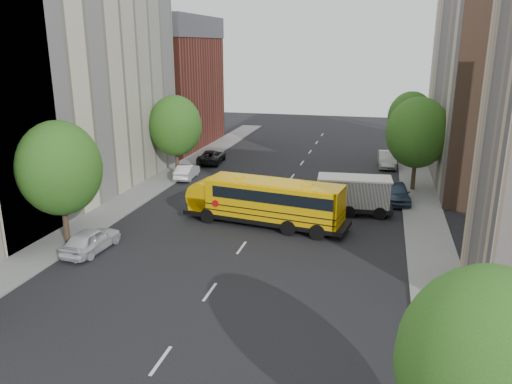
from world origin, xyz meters
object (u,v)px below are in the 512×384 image
at_px(street_tree_5, 411,118).
at_px(parked_car_4, 397,193).
at_px(safari_truck, 348,194).
at_px(parked_car_5, 387,159).
at_px(parked_car_2, 212,156).
at_px(school_bus, 264,200).
at_px(street_tree_3, 488,367).
at_px(parked_car_0, 91,240).
at_px(street_tree_2, 175,126).
at_px(street_tree_4, 417,133).
at_px(street_tree_1, 59,168).
at_px(parked_car_1, 187,171).

xyz_separation_m(street_tree_5, parked_car_4, (-1.40, -15.79, -3.91)).
relative_size(safari_truck, parked_car_5, 1.41).
bearing_deg(street_tree_5, parked_car_2, -162.97).
xyz_separation_m(street_tree_5, school_bus, (-10.62, -23.57, -2.85)).
bearing_deg(school_bus, parked_car_4, 49.27).
bearing_deg(parked_car_5, school_bus, -116.23).
height_order(street_tree_3, parked_car_2, street_tree_3).
distance_m(street_tree_3, parked_car_2, 43.09).
xyz_separation_m(parked_car_0, parked_car_5, (17.60, 27.29, 0.04)).
relative_size(street_tree_5, safari_truck, 1.10).
bearing_deg(street_tree_2, school_bus, -45.49).
bearing_deg(safari_truck, parked_car_4, 42.31).
relative_size(street_tree_3, street_tree_4, 0.88).
relative_size(street_tree_1, street_tree_5, 1.05).
bearing_deg(street_tree_2, street_tree_3, -55.49).
bearing_deg(parked_car_2, street_tree_3, 113.41).
distance_m(street_tree_1, school_bus, 13.43).
height_order(street_tree_1, street_tree_2, street_tree_1).
xyz_separation_m(street_tree_3, parked_car_0, (-19.80, 13.23, -3.70)).
relative_size(street_tree_1, parked_car_1, 1.90).
bearing_deg(parked_car_2, parked_car_4, 148.39).
height_order(street_tree_2, parked_car_4, street_tree_2).
xyz_separation_m(street_tree_1, street_tree_5, (22.00, 30.00, -0.25)).
height_order(street_tree_1, parked_car_1, street_tree_1).
distance_m(street_tree_1, street_tree_5, 37.20).
distance_m(street_tree_5, parked_car_0, 36.81).
xyz_separation_m(street_tree_1, safari_truck, (16.92, 10.34, -3.44)).
bearing_deg(street_tree_5, street_tree_1, -126.25).
bearing_deg(school_bus, street_tree_4, 56.54).
relative_size(parked_car_1, parked_car_4, 0.89).
height_order(street_tree_2, parked_car_2, street_tree_2).
bearing_deg(street_tree_3, school_bus, 117.48).
height_order(street_tree_1, parked_car_4, street_tree_1).
bearing_deg(parked_car_0, street_tree_3, 149.99).
relative_size(street_tree_3, parked_car_5, 1.47).
bearing_deg(parked_car_1, parked_car_4, 166.45).
bearing_deg(safari_truck, street_tree_1, -152.72).
bearing_deg(parked_car_2, street_tree_2, 69.83).
height_order(safari_truck, parked_car_1, safari_truck).
bearing_deg(street_tree_1, safari_truck, 31.43).
relative_size(street_tree_4, street_tree_5, 1.08).
distance_m(street_tree_1, street_tree_2, 18.00).
bearing_deg(street_tree_3, street_tree_5, 90.00).
xyz_separation_m(street_tree_2, parked_car_4, (20.60, -3.79, -4.03)).
bearing_deg(street_tree_4, street_tree_1, -140.71).
relative_size(street_tree_4, parked_car_0, 1.83).
distance_m(street_tree_4, parked_car_1, 21.09).
bearing_deg(safari_truck, parked_car_2, 134.78).
bearing_deg(parked_car_4, street_tree_4, 64.39).
xyz_separation_m(school_bus, parked_car_1, (-9.98, 10.56, -1.17)).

